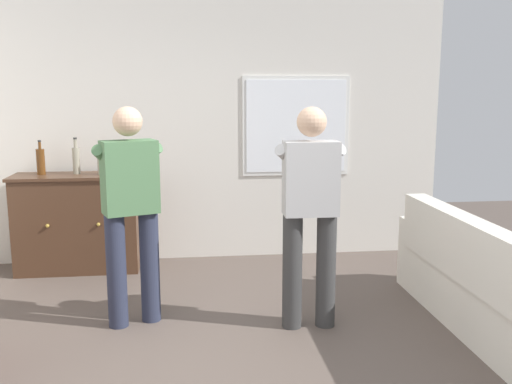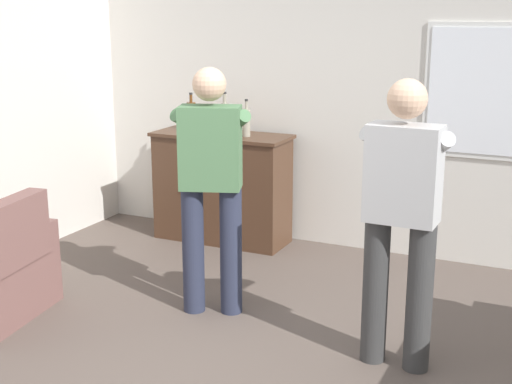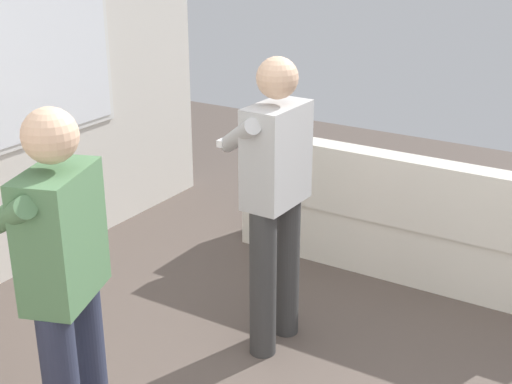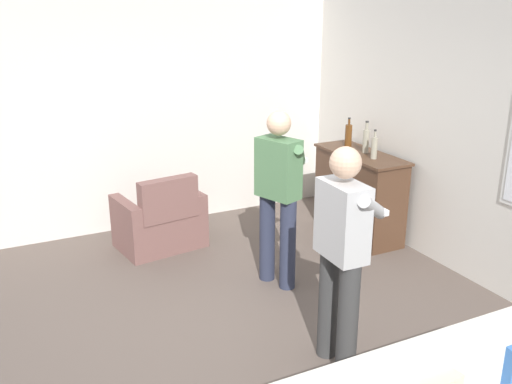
% 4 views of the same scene
% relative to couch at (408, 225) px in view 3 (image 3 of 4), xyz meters
% --- Properties ---
extents(couch, '(0.57, 2.44, 0.88)m').
position_rel_couch_xyz_m(couch, '(0.00, 0.00, 0.00)').
color(couch, silver).
rests_on(couch, ground).
extents(person_standing_left, '(0.52, 0.52, 1.68)m').
position_rel_couch_xyz_m(person_standing_left, '(-2.61, 0.55, 0.59)').
color(person_standing_left, '#282D42').
rests_on(person_standing_left, ground).
extents(person_standing_right, '(0.56, 0.48, 1.68)m').
position_rel_couch_xyz_m(person_standing_right, '(-1.27, 0.33, 0.59)').
color(person_standing_right, '#383838').
rests_on(person_standing_right, ground).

